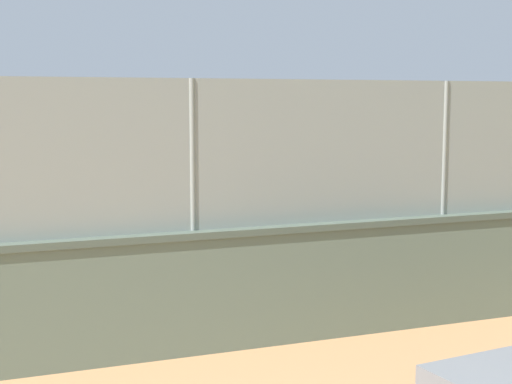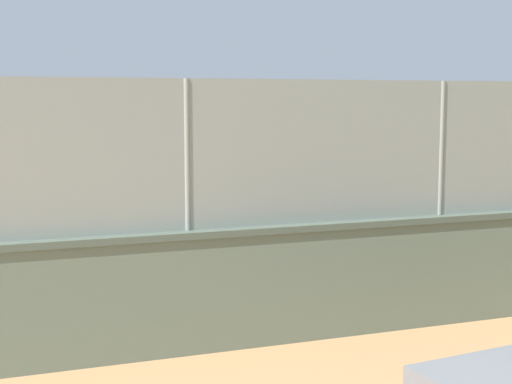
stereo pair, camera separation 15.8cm
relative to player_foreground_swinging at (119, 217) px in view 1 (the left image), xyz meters
name	(u,v)px [view 1 (the left image)]	position (x,y,z in m)	size (l,w,h in m)	color
ground_plane	(189,204)	(-3.09, -7.30, -0.88)	(260.00, 260.00, 0.00)	tan
player_foreground_swinging	(119,217)	(0.00, 0.00, 0.00)	(0.77, 1.00, 1.51)	black
player_near_wall_returning	(293,170)	(-5.67, -5.95, 0.11)	(0.86, 0.73, 1.69)	navy
player_crossing_court	(27,197)	(1.40, -3.47, -0.01)	(0.65, 0.89, 1.50)	#591919
sports_ball	(193,270)	(-1.08, 0.91, -0.83)	(0.11, 0.11, 0.11)	#3399D8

